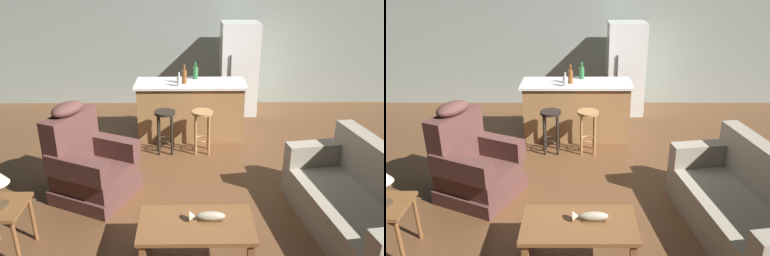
{
  "view_description": "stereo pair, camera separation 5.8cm",
  "coord_description": "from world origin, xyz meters",
  "views": [
    {
      "loc": [
        -0.04,
        -4.56,
        2.62
      ],
      "look_at": [
        0.01,
        -0.1,
        0.75
      ],
      "focal_mm": 35.0,
      "sensor_mm": 36.0,
      "label": 1
    },
    {
      "loc": [
        0.02,
        -4.56,
        2.62
      ],
      "look_at": [
        0.01,
        -0.1,
        0.75
      ],
      "focal_mm": 35.0,
      "sensor_mm": 36.0,
      "label": 2
    }
  ],
  "objects": [
    {
      "name": "ground_plane",
      "position": [
        0.0,
        0.0,
        0.0
      ],
      "size": [
        12.0,
        12.0,
        0.0
      ],
      "color": "brown"
    },
    {
      "name": "back_wall",
      "position": [
        0.0,
        3.12,
        1.3
      ],
      "size": [
        12.0,
        0.05,
        2.6
      ],
      "color": "#939E93",
      "rests_on": "ground_plane"
    },
    {
      "name": "coffee_table",
      "position": [
        0.03,
        -1.64,
        0.36
      ],
      "size": [
        1.1,
        0.6,
        0.42
      ],
      "color": "brown",
      "rests_on": "ground_plane"
    },
    {
      "name": "fish_figurine",
      "position": [
        0.14,
        -1.6,
        0.46
      ],
      "size": [
        0.34,
        0.1,
        0.1
      ],
      "color": "#4C3823",
      "rests_on": "coffee_table"
    },
    {
      "name": "couch",
      "position": [
        1.77,
        -1.29,
        0.34
      ],
      "size": [
        1.12,
        2.01,
        0.94
      ],
      "rotation": [
        0.0,
        0.0,
        3.29
      ],
      "color": "#9E937F",
      "rests_on": "ground_plane"
    },
    {
      "name": "recliner_near_lamp",
      "position": [
        -1.27,
        -0.47,
        0.42
      ],
      "size": [
        1.11,
        1.11,
        1.2
      ],
      "rotation": [
        0.0,
        0.0,
        -0.42
      ],
      "color": "brown",
      "rests_on": "ground_plane"
    },
    {
      "name": "end_table",
      "position": [
        -1.85,
        -1.54,
        0.46
      ],
      "size": [
        0.48,
        0.48,
        0.56
      ],
      "color": "brown",
      "rests_on": "ground_plane"
    },
    {
      "name": "kitchen_island",
      "position": [
        0.0,
        1.35,
        0.48
      ],
      "size": [
        1.8,
        0.7,
        0.95
      ],
      "color": "#9E7042",
      "rests_on": "ground_plane"
    },
    {
      "name": "bar_stool_left",
      "position": [
        -0.39,
        0.72,
        0.47
      ],
      "size": [
        0.32,
        0.32,
        0.68
      ],
      "color": "black",
      "rests_on": "ground_plane"
    },
    {
      "name": "bar_stool_right",
      "position": [
        0.17,
        0.72,
        0.47
      ],
      "size": [
        0.32,
        0.32,
        0.68
      ],
      "color": "#A87A47",
      "rests_on": "ground_plane"
    },
    {
      "name": "refrigerator",
      "position": [
        0.94,
        2.55,
        0.88
      ],
      "size": [
        0.7,
        0.69,
        1.76
      ],
      "color": "white",
      "rests_on": "ground_plane"
    },
    {
      "name": "bottle_tall_green",
      "position": [
        -0.1,
        1.29,
        1.07
      ],
      "size": [
        0.08,
        0.08,
        0.31
      ],
      "color": "brown",
      "rests_on": "kitchen_island"
    },
    {
      "name": "bottle_short_amber",
      "position": [
        0.08,
        1.58,
        1.06
      ],
      "size": [
        0.09,
        0.09,
        0.28
      ],
      "color": "#2D6B38",
      "rests_on": "kitchen_island"
    },
    {
      "name": "bottle_wine_dark",
      "position": [
        -0.18,
        1.13,
        1.03
      ],
      "size": [
        0.07,
        0.07,
        0.22
      ],
      "color": "silver",
      "rests_on": "kitchen_island"
    }
  ]
}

